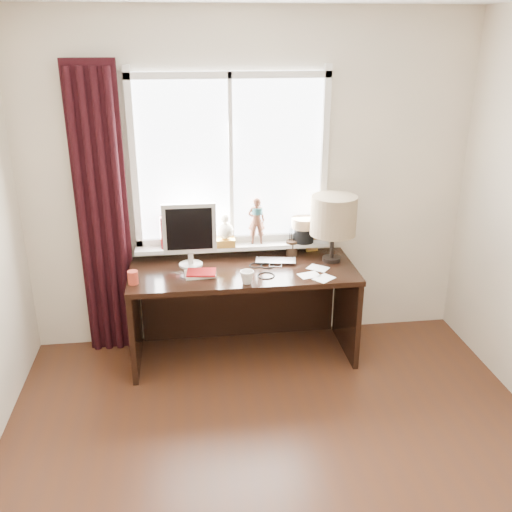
{
  "coord_description": "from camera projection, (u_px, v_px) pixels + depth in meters",
  "views": [
    {
      "loc": [
        -0.51,
        -2.31,
        2.42
      ],
      "look_at": [
        -0.05,
        1.25,
        1.0
      ],
      "focal_mm": 40.0,
      "sensor_mm": 36.0,
      "label": 1
    }
  ],
  "objects": [
    {
      "name": "floor",
      "position": [
        295.0,
        512.0,
        3.08
      ],
      "size": [
        3.5,
        4.0,
        0.0
      ],
      "primitive_type": "cube",
      "color": "#472515",
      "rests_on": "ground"
    },
    {
      "name": "wall_back",
      "position": [
        250.0,
        185.0,
        4.44
      ],
      "size": [
        3.5,
        0.0,
        2.6
      ],
      "primitive_type": "cube",
      "rotation": [
        1.57,
        0.0,
        0.0
      ],
      "color": "#BFB5A4",
      "rests_on": "ground"
    },
    {
      "name": "laptop",
      "position": [
        276.0,
        261.0,
        4.4
      ],
      "size": [
        0.34,
        0.25,
        0.02
      ],
      "primitive_type": "imported",
      "rotation": [
        0.0,
        0.0,
        -0.18
      ],
      "color": "silver",
      "rests_on": "desk"
    },
    {
      "name": "mug",
      "position": [
        247.0,
        277.0,
        4.03
      ],
      "size": [
        0.13,
        0.14,
        0.1
      ],
      "primitive_type": "imported",
      "rotation": [
        0.0,
        0.0,
        0.98
      ],
      "color": "white",
      "rests_on": "desk"
    },
    {
      "name": "red_cup",
      "position": [
        133.0,
        277.0,
        4.02
      ],
      "size": [
        0.07,
        0.07,
        0.1
      ],
      "primitive_type": "cylinder",
      "color": "#9F301E",
      "rests_on": "desk"
    },
    {
      "name": "window",
      "position": [
        234.0,
        186.0,
        4.38
      ],
      "size": [
        1.52,
        0.21,
        1.4
      ],
      "color": "white",
      "rests_on": "ground"
    },
    {
      "name": "curtain",
      "position": [
        102.0,
        217.0,
        4.29
      ],
      "size": [
        0.38,
        0.09,
        2.25
      ],
      "color": "black",
      "rests_on": "floor"
    },
    {
      "name": "desk",
      "position": [
        242.0,
        293.0,
        4.47
      ],
      "size": [
        1.7,
        0.7,
        0.75
      ],
      "color": "black",
      "rests_on": "floor"
    },
    {
      "name": "monitor",
      "position": [
        189.0,
        231.0,
        4.25
      ],
      "size": [
        0.4,
        0.18,
        0.49
      ],
      "color": "beige",
      "rests_on": "desk"
    },
    {
      "name": "notebook_stack",
      "position": [
        201.0,
        273.0,
        4.17
      ],
      "size": [
        0.24,
        0.18,
        0.03
      ],
      "color": "beige",
      "rests_on": "desk"
    },
    {
      "name": "brush_holder",
      "position": [
        292.0,
        248.0,
        4.54
      ],
      "size": [
        0.09,
        0.09,
        0.25
      ],
      "color": "black",
      "rests_on": "desk"
    },
    {
      "name": "icon_frame",
      "position": [
        312.0,
        244.0,
        4.62
      ],
      "size": [
        0.1,
        0.04,
        0.13
      ],
      "color": "gold",
      "rests_on": "desk"
    },
    {
      "name": "table_lamp",
      "position": [
        334.0,
        216.0,
        4.31
      ],
      "size": [
        0.35,
        0.35,
        0.52
      ],
      "color": "black",
      "rests_on": "desk"
    },
    {
      "name": "loose_papers",
      "position": [
        317.0,
        274.0,
        4.2
      ],
      "size": [
        0.27,
        0.37,
        0.0
      ],
      "color": "white",
      "rests_on": "desk"
    },
    {
      "name": "desk_cables",
      "position": [
        264.0,
        270.0,
        4.26
      ],
      "size": [
        0.23,
        0.35,
        0.01
      ],
      "color": "black",
      "rests_on": "desk"
    }
  ]
}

